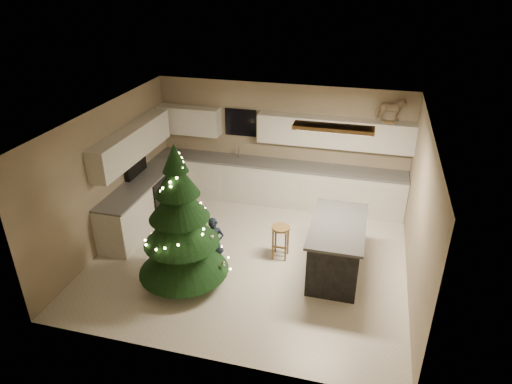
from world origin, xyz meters
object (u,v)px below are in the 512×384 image
at_px(toddler, 214,243).
at_px(bar_stool, 281,234).
at_px(rocking_horse, 390,110).
at_px(island, 336,248).
at_px(christmas_tree, 181,229).

bearing_deg(toddler, bar_stool, 9.32).
height_order(bar_stool, rocking_horse, rocking_horse).
relative_size(island, toddler, 1.79).
height_order(christmas_tree, toddler, christmas_tree).
bearing_deg(bar_stool, christmas_tree, -142.21).
height_order(island, toddler, same).
bearing_deg(island, toddler, -169.57).
distance_m(bar_stool, toddler, 1.20).
bearing_deg(christmas_tree, toddler, 55.70).
bearing_deg(bar_stool, rocking_horse, 52.66).
bearing_deg(christmas_tree, rocking_horse, 46.82).
height_order(island, christmas_tree, christmas_tree).
height_order(island, bar_stool, island).
bearing_deg(bar_stool, toddler, -151.57).
distance_m(christmas_tree, toddler, 0.83).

